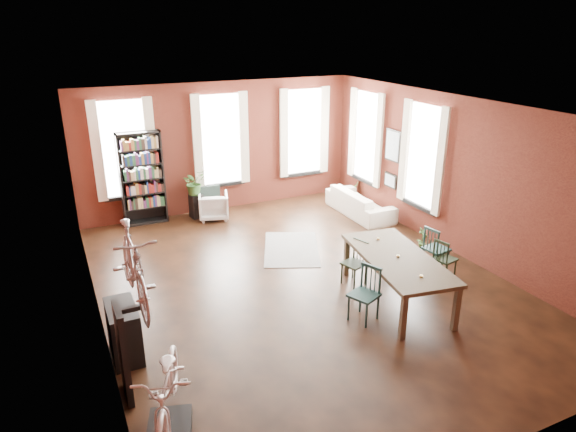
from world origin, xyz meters
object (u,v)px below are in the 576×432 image
bookshelf (142,179)px  bicycle_floor (165,359)px  console_table (124,332)px  bike_trainer (170,425)px  dining_table (396,278)px  dining_chair_b (354,263)px  dining_chair_a (364,295)px  dining_chair_d (436,249)px  dining_chair_c (445,259)px  white_armchair (214,205)px  cream_sofa (360,199)px  plant_stand (197,206)px

bookshelf → bicycle_floor: size_ratio=1.26×
console_table → bike_trainer: bearing=-82.4°
dining_table → bicycle_floor: 4.49m
dining_chair_b → dining_chair_a: bearing=-41.5°
bookshelf → dining_chair_a: bearing=-68.2°
dining_chair_d → bicycle_floor: bicycle_floor is taller
dining_chair_a → bookshelf: size_ratio=0.41×
dining_chair_a → dining_table: bearing=85.9°
dining_chair_c → dining_chair_d: (0.08, 0.33, 0.05)m
dining_table → dining_chair_a: (-0.86, -0.30, 0.04)m
white_armchair → cream_sofa: (3.39, -1.27, 0.05)m
bike_trainer → dining_chair_a: bearing=17.5°
dining_chair_c → white_armchair: bearing=18.7°
dining_table → dining_chair_c: dining_table is taller
bike_trainer → dining_chair_b: bearing=29.1°
dining_chair_a → dining_chair_b: dining_chair_a is taller
dining_table → white_armchair: (-1.64, 5.12, -0.05)m
dining_chair_d → plant_stand: (-3.38, 4.76, -0.15)m
dining_chair_c → bike_trainer: (-5.56, -1.65, -0.32)m
dining_chair_d → white_armchair: dining_chair_d is taller
plant_stand → console_table: bearing=-116.3°
bicycle_floor → console_table: bearing=116.6°
console_table → bicycle_floor: bicycle_floor is taller
dining_chair_b → white_armchair: dining_chair_b is taller
dining_chair_a → bicycle_floor: (-3.37, -1.09, 0.57)m
dining_chair_b → bicycle_floor: bearing=-77.1°
dining_chair_b → bicycle_floor: 4.50m
dining_chair_d → bike_trainer: size_ratio=1.79×
dining_chair_c → bike_trainer: bearing=93.8°
dining_chair_a → cream_sofa: bearing=124.2°
dining_table → white_armchair: 5.37m
cream_sofa → bike_trainer: (-6.00, -5.22, -0.33)m
cream_sofa → bike_trainer: 7.96m
cream_sofa → bicycle_floor: 7.98m
bookshelf → cream_sofa: bookshelf is taller
dining_table → plant_stand: 5.73m
white_armchair → console_table: size_ratio=0.89×
dining_table → bookshelf: (-3.19, 5.55, 0.69)m
dining_chair_b → bookshelf: 5.58m
bookshelf → console_table: bookshelf is taller
white_armchair → bookshelf: bearing=0.9°
cream_sofa → bike_trainer: cream_sofa is taller
cream_sofa → console_table: cream_sofa is taller
bike_trainer → bicycle_floor: 0.95m
dining_chair_d → bookshelf: 6.77m
dining_chair_c → bike_trainer: 5.81m
dining_chair_a → dining_chair_c: dining_chair_a is taller
dining_chair_c → cream_sofa: bearing=-19.8°
white_armchair → bike_trainer: white_armchair is taller
dining_table → dining_chair_c: size_ratio=3.04×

